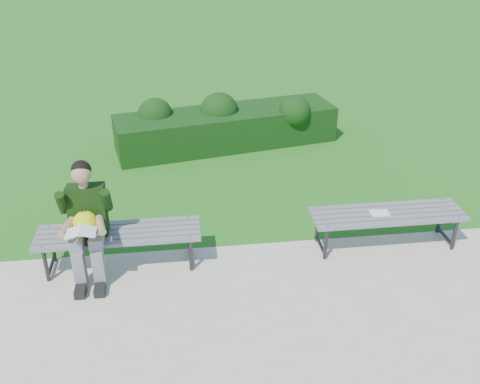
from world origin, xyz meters
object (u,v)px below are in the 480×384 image
(bench_right, at_px, (387,217))
(seated_boy, at_px, (86,219))
(hedge, at_px, (225,125))
(bench_left, at_px, (119,236))
(paper_sheet, at_px, (380,213))

(bench_right, xyz_separation_m, seated_boy, (-3.41, -0.13, 0.30))
(seated_boy, bearing_deg, hedge, 62.38)
(hedge, relative_size, bench_left, 2.13)
(hedge, xyz_separation_m, paper_sheet, (1.48, -3.36, 0.11))
(hedge, height_order, seated_boy, seated_boy)
(bench_right, distance_m, paper_sheet, 0.12)
(seated_boy, bearing_deg, paper_sheet, 2.17)
(bench_left, bearing_deg, hedge, 65.79)
(seated_boy, bearing_deg, bench_left, 17.88)
(bench_right, relative_size, paper_sheet, 7.95)
(bench_left, distance_m, bench_right, 3.11)
(bench_left, xyz_separation_m, seated_boy, (-0.30, -0.10, 0.30))
(bench_left, xyz_separation_m, paper_sheet, (3.01, 0.03, 0.06))
(bench_left, distance_m, seated_boy, 0.43)
(bench_right, bearing_deg, bench_left, -179.48)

